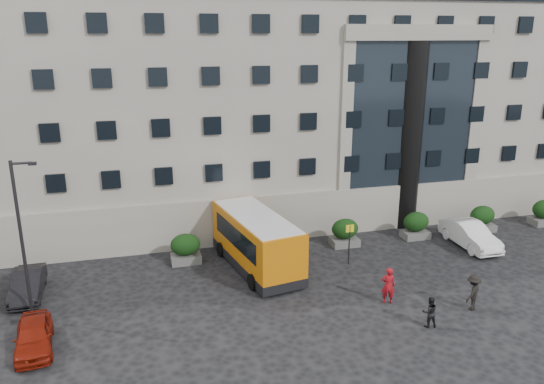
{
  "coord_description": "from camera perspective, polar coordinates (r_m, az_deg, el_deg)",
  "views": [
    {
      "loc": [
        -6.67,
        -22.34,
        13.49
      ],
      "look_at": [
        0.65,
        4.85,
        5.0
      ],
      "focal_mm": 35.0,
      "sensor_mm": 36.0,
      "label": 1
    }
  ],
  "objects": [
    {
      "name": "hedge_c",
      "position": [
        35.18,
        7.84,
        -4.31
      ],
      "size": [
        1.8,
        1.26,
        1.84
      ],
      "color": "#535350",
      "rests_on": "ground"
    },
    {
      "name": "hedge_d",
      "position": [
        37.42,
        15.22,
        -3.45
      ],
      "size": [
        1.8,
        1.26,
        1.84
      ],
      "color": "#535350",
      "rests_on": "ground"
    },
    {
      "name": "bus_stop_sign",
      "position": [
        32.16,
        8.33,
        -4.86
      ],
      "size": [
        0.5,
        0.08,
        2.52
      ],
      "color": "#262628",
      "rests_on": "ground"
    },
    {
      "name": "civic_building",
      "position": [
        46.34,
        0.89,
        11.21
      ],
      "size": [
        44.0,
        24.0,
        18.0
      ],
      "primitive_type": "cube",
      "color": "gray",
      "rests_on": "ground"
    },
    {
      "name": "hedge_e",
      "position": [
        40.22,
        21.66,
        -2.66
      ],
      "size": [
        1.8,
        1.26,
        1.84
      ],
      "color": "#535350",
      "rests_on": "ground"
    },
    {
      "name": "pedestrian_a",
      "position": [
        28.37,
        12.39,
        -9.79
      ],
      "size": [
        0.83,
        0.67,
        1.98
      ],
      "primitive_type": "imported",
      "rotation": [
        0.0,
        0.0,
        2.83
      ],
      "color": "maroon",
      "rests_on": "ground"
    },
    {
      "name": "hedge_f",
      "position": [
        43.46,
        27.19,
        -1.94
      ],
      "size": [
        1.8,
        1.26,
        1.84
      ],
      "color": "#535350",
      "rests_on": "ground"
    },
    {
      "name": "pedestrian_b",
      "position": [
        26.86,
        16.59,
        -12.26
      ],
      "size": [
        0.83,
        0.69,
        1.54
      ],
      "primitive_type": "imported",
      "rotation": [
        0.0,
        0.0,
        2.99
      ],
      "color": "black",
      "rests_on": "ground"
    },
    {
      "name": "hedge_a",
      "position": [
        32.76,
        -9.28,
        -6.0
      ],
      "size": [
        1.8,
        1.26,
        1.84
      ],
      "color": "#535350",
      "rests_on": "ground"
    },
    {
      "name": "entrance_column",
      "position": [
        38.25,
        14.52,
        5.71
      ],
      "size": [
        1.8,
        1.8,
        13.0
      ],
      "primitive_type": "cylinder",
      "color": "black",
      "rests_on": "ground"
    },
    {
      "name": "white_taxi",
      "position": [
        37.1,
        20.52,
        -4.32
      ],
      "size": [
        1.72,
        4.92,
        1.62
      ],
      "primitive_type": "imported",
      "rotation": [
        0.0,
        0.0,
        0.0
      ],
      "color": "white",
      "rests_on": "ground"
    },
    {
      "name": "minibus",
      "position": [
        31.36,
        -1.69,
        -5.11
      ],
      "size": [
        4.07,
        8.22,
        3.28
      ],
      "rotation": [
        0.0,
        0.0,
        0.18
      ],
      "color": "#C56809",
      "rests_on": "ground"
    },
    {
      "name": "ground",
      "position": [
        26.94,
        1.39,
        -13.28
      ],
      "size": [
        120.0,
        120.0,
        0.0
      ],
      "primitive_type": "plane",
      "color": "black",
      "rests_on": "ground"
    },
    {
      "name": "parked_car_a",
      "position": [
        26.4,
        -24.26,
        -13.94
      ],
      "size": [
        1.93,
        3.99,
        1.31
      ],
      "primitive_type": "imported",
      "rotation": [
        0.0,
        0.0,
        0.1
      ],
      "color": "maroon",
      "rests_on": "ground"
    },
    {
      "name": "pedestrian_c",
      "position": [
        28.98,
        20.79,
        -10.07
      ],
      "size": [
        1.39,
        1.25,
        1.87
      ],
      "primitive_type": "imported",
      "rotation": [
        0.0,
        0.0,
        3.73
      ],
      "color": "black",
      "rests_on": "ground"
    },
    {
      "name": "hedge_b",
      "position": [
        33.59,
        -0.4,
        -5.18
      ],
      "size": [
        1.8,
        1.26,
        1.84
      ],
      "color": "#535350",
      "rests_on": "ground"
    },
    {
      "name": "street_lamp",
      "position": [
        27.44,
        -25.25,
        -4.31
      ],
      "size": [
        1.16,
        0.18,
        8.0
      ],
      "color": "#262628",
      "rests_on": "ground"
    },
    {
      "name": "parked_car_b",
      "position": [
        31.31,
        -24.8,
        -9.01
      ],
      "size": [
        1.55,
        4.24,
        1.39
      ],
      "primitive_type": "imported",
      "rotation": [
        0.0,
        0.0,
        0.02
      ],
      "color": "black",
      "rests_on": "ground"
    }
  ]
}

